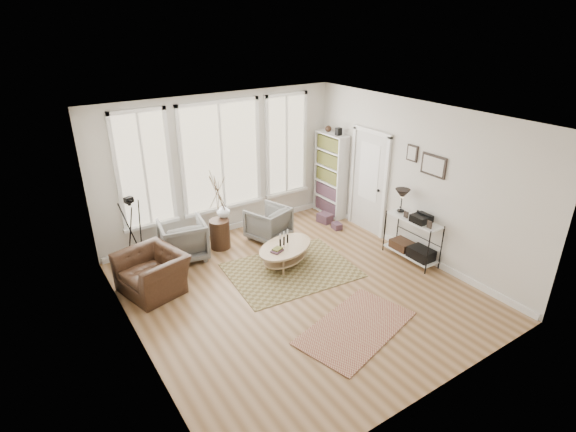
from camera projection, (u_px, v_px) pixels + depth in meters
room at (299, 212)px, 7.02m from camera, size 5.50×5.54×2.90m
bay_window at (222, 159)px, 8.98m from camera, size 4.14×0.12×2.24m
door at (369, 180)px, 9.28m from camera, size 0.09×1.06×2.22m
bookcase at (331, 175)px, 10.10m from camera, size 0.31×0.85×2.06m
low_shelf at (412, 235)px, 8.34m from camera, size 0.38×1.08×1.30m
wall_art at (428, 162)px, 7.90m from camera, size 0.04×0.88×0.44m
rug_main at (291, 270)px, 8.16m from camera, size 2.35×1.85×0.01m
rug_runner at (356, 328)px, 6.65m from camera, size 2.04×1.47×0.01m
coffee_table at (285, 250)px, 8.23m from camera, size 1.41×1.17×0.56m
armchair_left at (183, 240)px, 8.44m from camera, size 0.94×0.96×0.77m
armchair_right at (268, 223)px, 9.19m from camera, size 0.94×0.96×0.69m
side_table at (218, 211)px, 8.65m from camera, size 0.39×0.39×1.66m
vase at (223, 211)px, 8.82m from camera, size 0.30×0.30×0.27m
accent_chair at (152, 272)px, 7.45m from camera, size 1.24×1.15×0.68m
tripod_camera at (135, 238)px, 7.91m from camera, size 0.50×0.50×1.43m
book_stack_near at (325, 218)px, 10.02m from camera, size 0.29×0.35×0.20m
book_stack_far at (337, 226)px, 9.71m from camera, size 0.19×0.23×0.14m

